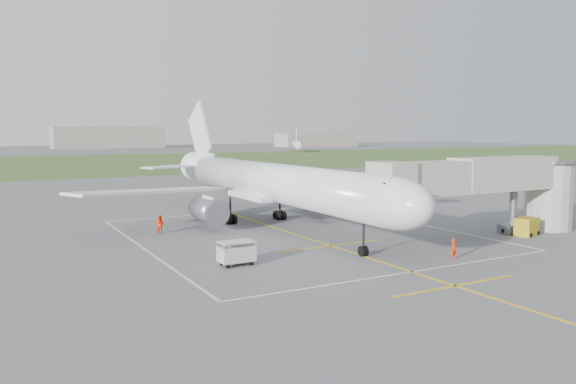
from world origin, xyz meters
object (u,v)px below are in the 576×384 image
airliner (272,183)px  gpu_unit (527,227)px  baggage_cart (236,253)px  jet_bridge (497,184)px  ramp_worker_nose (454,249)px  ramp_worker_wing (160,224)px

airliner → gpu_unit: 24.27m
gpu_unit → baggage_cart: bearing=160.9°
airliner → jet_bridge: 21.22m
airliner → gpu_unit: size_ratio=18.72×
jet_bridge → airliner: bearing=137.8°
baggage_cart → ramp_worker_nose: size_ratio=1.60×
airliner → jet_bridge: size_ratio=2.00×
jet_bridge → ramp_worker_wing: size_ratio=13.38×
jet_bridge → gpu_unit: 4.86m
airliner → ramp_worker_wing: 11.58m
airliner → ramp_worker_nose: size_ratio=29.90×
ramp_worker_nose → ramp_worker_wing: ramp_worker_wing is taller
airliner → baggage_cart: (-9.68, -13.21, -3.50)m
gpu_unit → baggage_cart: baggage_cart is taller
ramp_worker_nose → baggage_cart: bearing=150.6°
gpu_unit → ramp_worker_wing: (-29.10, 17.47, 0.06)m
jet_bridge → ramp_worker_nose: bearing=-153.8°
jet_bridge → ramp_worker_wing: 31.33m
baggage_cart → gpu_unit: bearing=-5.1°
baggage_cart → ramp_worker_wing: (-1.19, 15.06, -0.02)m
baggage_cart → ramp_worker_nose: bearing=-22.7°
gpu_unit → airliner: bearing=125.2°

